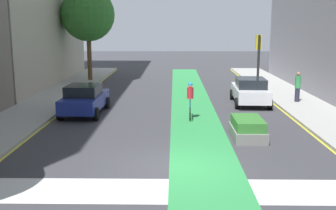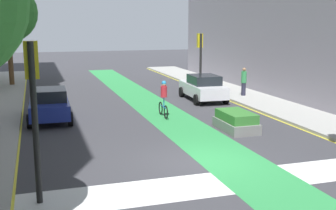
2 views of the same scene
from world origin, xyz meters
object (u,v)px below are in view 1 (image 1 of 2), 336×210
(car_blue_left_far, at_px, (85,99))
(cyclist_in_lane, at_px, (190,100))
(car_white_right_far, at_px, (250,91))
(median_planter, at_px, (248,129))
(pedestrian_sidewalk_right_a, at_px, (298,86))
(street_tree_far, at_px, (88,15))
(traffic_signal_far_right, at_px, (258,53))

(car_blue_left_far, bearing_deg, cyclist_in_lane, -10.20)
(car_blue_left_far, xyz_separation_m, car_white_right_far, (9.18, 2.83, 0.00))
(median_planter, bearing_deg, pedestrian_sidewalk_right_a, 60.52)
(street_tree_far, bearing_deg, median_planter, -59.64)
(pedestrian_sidewalk_right_a, distance_m, street_tree_far, 17.72)
(car_white_right_far, bearing_deg, cyclist_in_lane, -133.96)
(pedestrian_sidewalk_right_a, bearing_deg, cyclist_in_lane, -148.89)
(traffic_signal_far_right, distance_m, pedestrian_sidewalk_right_a, 3.95)
(car_blue_left_far, height_order, street_tree_far, street_tree_far)
(car_white_right_far, height_order, pedestrian_sidewalk_right_a, pedestrian_sidewalk_right_a)
(traffic_signal_far_right, height_order, median_planter, traffic_signal_far_right)
(car_blue_left_far, bearing_deg, street_tree_far, 100.23)
(traffic_signal_far_right, relative_size, median_planter, 1.76)
(car_white_right_far, xyz_separation_m, pedestrian_sidewalk_right_a, (2.80, 0.09, 0.25))
(cyclist_in_lane, bearing_deg, traffic_signal_far_right, 55.98)
(traffic_signal_far_right, height_order, cyclist_in_lane, traffic_signal_far_right)
(car_white_right_far, bearing_deg, pedestrian_sidewalk_right_a, 1.89)
(car_blue_left_far, relative_size, cyclist_in_lane, 2.29)
(street_tree_far, bearing_deg, pedestrian_sidewalk_right_a, -34.00)
(car_blue_left_far, relative_size, street_tree_far, 0.57)
(car_white_right_far, bearing_deg, car_blue_left_far, -162.88)
(traffic_signal_far_right, bearing_deg, pedestrian_sidewalk_right_a, -60.11)
(pedestrian_sidewalk_right_a, xyz_separation_m, median_planter, (-4.23, -7.48, -0.65))
(traffic_signal_far_right, xyz_separation_m, street_tree_far, (-12.47, 6.53, 2.62))
(car_blue_left_far, xyz_separation_m, street_tree_far, (-2.26, 12.52, 4.62))
(traffic_signal_far_right, xyz_separation_m, cyclist_in_lane, (-4.71, -6.98, -1.83))
(car_blue_left_far, xyz_separation_m, median_planter, (7.75, -4.56, -0.40))
(car_blue_left_far, bearing_deg, traffic_signal_far_right, 30.40)
(cyclist_in_lane, distance_m, pedestrian_sidewalk_right_a, 7.56)
(street_tree_far, height_order, median_planter, street_tree_far)
(traffic_signal_far_right, xyz_separation_m, median_planter, (-2.46, -10.55, -2.40))
(pedestrian_sidewalk_right_a, bearing_deg, street_tree_far, 146.00)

